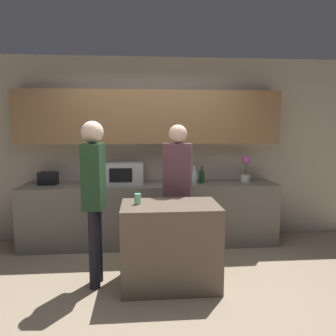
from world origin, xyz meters
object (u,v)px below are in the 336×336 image
bottle_1 (185,177)px  bottle_2 (194,177)px  microwave (125,173)px  cup_0 (138,199)px  bottle_3 (202,176)px  bottle_0 (179,176)px  person_center (94,189)px  potted_plant (246,168)px  person_left (178,181)px  toaster (48,178)px

bottle_1 → bottle_2: 0.14m
microwave → cup_0: (0.19, -1.29, -0.09)m
bottle_3 → bottle_0: bearing=-179.2°
person_center → microwave: bearing=172.7°
potted_plant → person_left: bearing=-146.0°
bottle_1 → person_center: bearing=-132.9°
bottle_3 → bottle_1: bearing=179.3°
potted_plant → person_left: (-1.10, -0.74, -0.05)m
potted_plant → person_center: person_center is taller
potted_plant → person_center: bearing=-148.3°
bottle_2 → person_left: person_left is taller
potted_plant → cup_0: 2.05m
microwave → bottle_1: size_ratio=2.31×
toaster → cup_0: 1.81m
toaster → person_left: size_ratio=0.15×
person_left → bottle_2: bearing=-101.9°
bottle_0 → bottle_3: size_ratio=1.12×
bottle_2 → person_left: size_ratio=0.15×
person_center → bottle_2: bearing=137.0°
bottle_2 → potted_plant: bearing=8.7°
potted_plant → bottle_3: 0.68m
toaster → cup_0: toaster is taller
bottle_0 → person_left: bearing=-98.1°
bottle_0 → person_left: 0.70m
bottle_2 → person_left: bearing=-116.1°
bottle_1 → cup_0: 1.42m
cup_0 → bottle_3: bearing=53.8°
bottle_1 → cup_0: size_ratio=2.01×
cup_0 → person_center: size_ratio=0.06×
potted_plant → microwave: bearing=-179.9°
bottle_1 → cup_0: bearing=-118.4°
toaster → bottle_2: (2.05, -0.12, 0.01)m
toaster → potted_plant: (2.85, 0.00, 0.11)m
potted_plant → person_center: size_ratio=0.23×
toaster → bottle_1: size_ratio=1.16×
toaster → bottle_0: bottle_0 is taller
microwave → potted_plant: potted_plant is taller
person_left → cup_0: bearing=63.1°
cup_0 → potted_plant: bearing=39.3°
bottle_0 → person_center: person_center is taller
bottle_0 → person_center: bearing=-130.6°
potted_plant → toaster: bearing=180.0°
cup_0 → person_left: person_left is taller
microwave → toaster: 1.08m
microwave → person_center: size_ratio=0.30×
bottle_0 → bottle_2: 0.22m
cup_0 → bottle_1: bearing=61.6°
bottle_1 → person_center: person_center is taller
bottle_3 → person_left: 0.82m
potted_plant → cup_0: (-1.58, -1.30, -0.14)m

